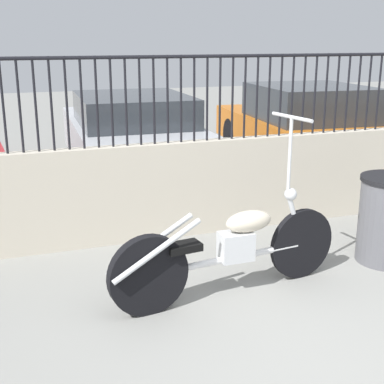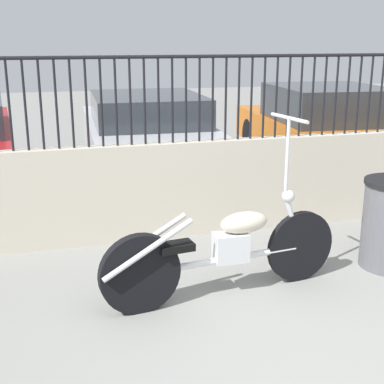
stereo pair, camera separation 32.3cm
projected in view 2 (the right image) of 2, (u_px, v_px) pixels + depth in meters
ground_plane at (315, 370)px, 3.49m from camera, size 40.00×40.00×0.00m
low_wall at (199, 188)px, 5.82m from camera, size 10.01×0.18×1.03m
fence_railing at (200, 88)px, 5.53m from camera, size 10.01×0.04×0.89m
motorcycle_white at (215, 251)px, 4.37m from camera, size 2.11×0.55×1.48m
car_silver at (146, 135)px, 8.12m from camera, size 1.91×4.19×1.30m
car_orange at (323, 127)px, 8.85m from camera, size 2.22×4.21×1.35m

